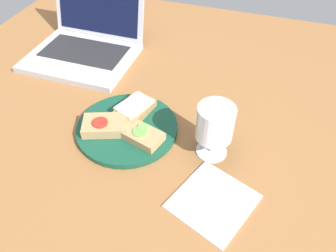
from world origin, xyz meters
The scene contains 8 objects.
wooden_table centered at (0.00, 0.00, 1.50)cm, with size 140.00×140.00×3.00cm, color brown.
plate centered at (-1.70, -6.62, 3.75)cm, with size 25.65×25.65×1.50cm, color #144733.
sandwich_with_cheese centered at (-1.78, -1.23, 5.87)cm, with size 9.18×11.97×2.91cm.
sandwich_with_tomato centered at (-6.35, -9.42, 5.83)cm, with size 12.51×10.31×3.10cm.
sandwich_with_cucumber centered at (3.02, -9.22, 5.62)cm, with size 12.41×8.89×2.57cm.
wine_glass centered at (20.35, -6.87, 11.97)cm, with size 8.46×8.46×13.70cm.
laptop centered at (-28.90, 21.98, 6.37)cm, with size 32.96×31.28×19.82cm.
napkin centered at (23.91, -20.45, 3.20)cm, with size 14.87×15.57×0.40cm, color white.
Camera 1 is at (27.04, -59.38, 62.45)cm, focal length 35.00 mm.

